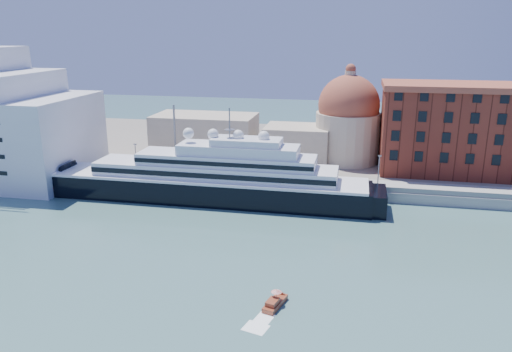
# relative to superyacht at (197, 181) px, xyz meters

# --- Properties ---
(ground) EXTENTS (400.00, 400.00, 0.00)m
(ground) POSITION_rel_superyacht_xyz_m (11.36, -23.00, -4.39)
(ground) COLOR #396261
(ground) RESTS_ON ground
(quay) EXTENTS (180.00, 10.00, 2.50)m
(quay) POSITION_rel_superyacht_xyz_m (11.36, 11.00, -3.14)
(quay) COLOR gray
(quay) RESTS_ON ground
(land) EXTENTS (260.00, 72.00, 2.00)m
(land) POSITION_rel_superyacht_xyz_m (11.36, 52.00, -3.39)
(land) COLOR slate
(land) RESTS_ON ground
(quay_fence) EXTENTS (180.00, 0.10, 1.20)m
(quay_fence) POSITION_rel_superyacht_xyz_m (11.36, 6.50, -1.29)
(quay_fence) COLOR slate
(quay_fence) RESTS_ON quay
(superyacht) EXTENTS (85.21, 11.81, 25.47)m
(superyacht) POSITION_rel_superyacht_xyz_m (0.00, 0.00, 0.00)
(superyacht) COLOR black
(superyacht) RESTS_ON ground
(service_barge) EXTENTS (14.19, 7.07, 3.05)m
(service_barge) POSITION_rel_superyacht_xyz_m (-23.49, -1.07, -3.52)
(service_barge) COLOR white
(service_barge) RESTS_ON ground
(water_taxi) EXTENTS (3.11, 5.59, 2.52)m
(water_taxi) POSITION_rel_superyacht_xyz_m (25.70, -43.09, -3.79)
(water_taxi) COLOR maroon
(water_taxi) RESTS_ON ground
(warehouse) EXTENTS (43.00, 19.00, 23.25)m
(warehouse) POSITION_rel_superyacht_xyz_m (63.36, 29.00, 9.39)
(warehouse) COLOR maroon
(warehouse) RESTS_ON land
(church) EXTENTS (66.00, 18.00, 25.50)m
(church) POSITION_rel_superyacht_xyz_m (17.75, 34.72, 6.51)
(church) COLOR beige
(church) RESTS_ON land
(lamp_posts) EXTENTS (120.80, 2.40, 18.00)m
(lamp_posts) POSITION_rel_superyacht_xyz_m (-1.31, 9.27, 5.45)
(lamp_posts) COLOR slate
(lamp_posts) RESTS_ON quay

